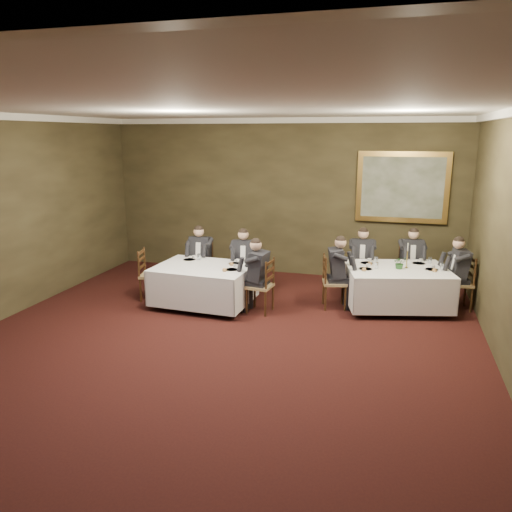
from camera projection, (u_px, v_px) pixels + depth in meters
The scene contains 26 objects.
ground at pixel (202, 364), 7.03m from camera, with size 10.00×10.00×0.00m, color black.
ceiling at pixel (195, 105), 6.19m from camera, with size 8.00×10.00×0.10m, color silver.
back_wall at pixel (282, 198), 11.28m from camera, with size 8.00×0.10×3.50m, color #2D2616.
crown_molding at pixel (195, 110), 6.21m from camera, with size 8.00×10.00×0.12m.
table_main at pixel (397, 285), 9.19m from camera, with size 2.10×1.78×0.67m.
table_second at pixel (204, 282), 9.34m from camera, with size 1.83×1.44×0.67m.
chair_main_backleft at pixel (361, 279), 10.15m from camera, with size 0.48×0.46×1.00m.
diner_main_backleft at pixel (361, 268), 10.09m from camera, with size 0.45×0.51×1.35m.
chair_main_backright at pixel (409, 279), 10.12m from camera, with size 0.51×0.50×1.00m.
diner_main_backright at pixel (410, 269), 10.06m from camera, with size 0.48×0.55×1.35m.
chair_main_endleft at pixel (334, 293), 9.26m from camera, with size 0.51×0.53×1.00m.
diner_main_endleft at pixel (335, 281), 9.21m from camera, with size 0.56×0.50×1.35m.
chair_main_endright at pixel (459, 294), 9.19m from camera, with size 0.49×0.51×1.00m.
diner_main_endright at pixel (459, 282), 9.14m from camera, with size 0.54×0.48×1.35m.
chair_sec_backleft at pixel (201, 276), 10.36m from camera, with size 0.46×0.44×1.00m.
diner_sec_backleft at pixel (201, 265), 10.30m from camera, with size 0.43×0.50×1.35m.
chair_sec_backright at pixel (244, 280), 10.07m from camera, with size 0.50×0.48×1.00m.
diner_sec_backright at pixel (244, 269), 10.00m from camera, with size 0.47×0.54×1.35m.
chair_sec_endright at pixel (260, 297), 9.03m from camera, with size 0.47×0.49×1.00m.
diner_sec_endright at pixel (260, 285), 8.98m from camera, with size 0.52×0.45×1.35m.
chair_sec_endleft at pixel (152, 285), 9.73m from camera, with size 0.50×0.51×1.00m.
centerpiece at pixel (400, 262), 9.06m from camera, with size 0.22×0.19×0.25m, color #2D5926.
candlestick at pixel (407, 258), 9.13m from camera, with size 0.07×0.07×0.48m.
place_setting_table_main at pixel (370, 261), 9.50m from camera, with size 0.33×0.31×0.14m.
place_setting_table_second at pixel (192, 258), 9.76m from camera, with size 0.33×0.31×0.14m.
painting at pixel (402, 187), 10.47m from camera, with size 1.88×0.09×1.48m.
Camera 1 is at (2.48, -6.01, 3.15)m, focal length 35.00 mm.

